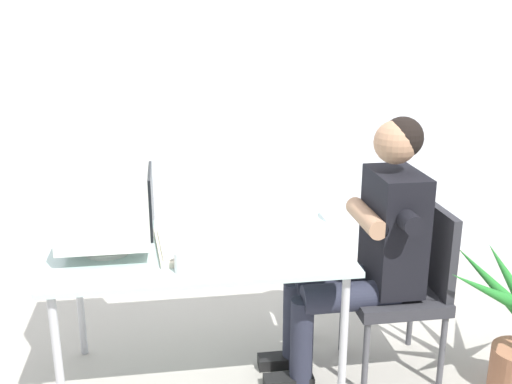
# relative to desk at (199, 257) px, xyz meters

# --- Properties ---
(ground_plane) EXTENTS (12.00, 12.00, 0.00)m
(ground_plane) POSITION_rel_desk_xyz_m (0.00, 0.00, -0.65)
(ground_plane) COLOR #9E998E
(wall_back) EXTENTS (8.00, 0.10, 3.00)m
(wall_back) POSITION_rel_desk_xyz_m (0.30, 1.40, 0.85)
(wall_back) COLOR silver
(wall_back) RESTS_ON ground_plane
(desk) EXTENTS (1.33, 0.77, 0.71)m
(desk) POSITION_rel_desk_xyz_m (0.00, 0.00, 0.00)
(desk) COLOR #B7B7BC
(desk) RESTS_ON ground_plane
(crt_monitor) EXTENTS (0.41, 0.39, 0.40)m
(crt_monitor) POSITION_rel_desk_xyz_m (-0.40, 0.00, 0.28)
(crt_monitor) COLOR silver
(crt_monitor) RESTS_ON desk
(keyboard) EXTENTS (0.21, 0.44, 0.03)m
(keyboard) POSITION_rel_desk_xyz_m (-0.10, -0.01, 0.07)
(keyboard) COLOR beige
(keyboard) RESTS_ON desk
(office_chair) EXTENTS (0.44, 0.44, 0.85)m
(office_chair) POSITION_rel_desk_xyz_m (1.01, -0.04, -0.18)
(office_chair) COLOR #4C4C51
(office_chair) RESTS_ON ground_plane
(person_seated) EXTENTS (0.74, 0.55, 1.29)m
(person_seated) POSITION_rel_desk_xyz_m (0.81, -0.04, 0.04)
(person_seated) COLOR black
(person_seated) RESTS_ON ground_plane
(desk_mug) EXTENTS (0.09, 0.10, 0.09)m
(desk_mug) POSITION_rel_desk_xyz_m (-0.07, -0.26, 0.10)
(desk_mug) COLOR white
(desk_mug) RESTS_ON desk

